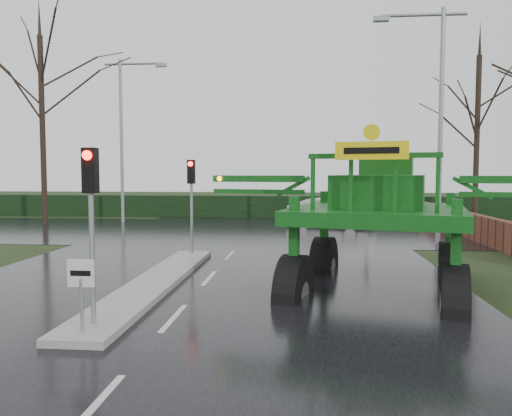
# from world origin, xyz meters

# --- Properties ---
(ground) EXTENTS (140.00, 140.00, 0.00)m
(ground) POSITION_xyz_m (0.00, 0.00, 0.00)
(ground) COLOR black
(ground) RESTS_ON ground
(road_main) EXTENTS (14.00, 80.00, 0.02)m
(road_main) POSITION_xyz_m (0.00, 10.00, 0.00)
(road_main) COLOR black
(road_main) RESTS_ON ground
(road_cross) EXTENTS (80.00, 12.00, 0.02)m
(road_cross) POSITION_xyz_m (0.00, 16.00, 0.01)
(road_cross) COLOR black
(road_cross) RESTS_ON ground
(median_island) EXTENTS (1.20, 10.00, 0.16)m
(median_island) POSITION_xyz_m (-1.30, 3.00, 0.09)
(median_island) COLOR gray
(median_island) RESTS_ON ground
(hedge_row) EXTENTS (44.00, 0.90, 1.50)m
(hedge_row) POSITION_xyz_m (0.00, 24.00, 0.75)
(hedge_row) COLOR black
(hedge_row) RESTS_ON ground
(brick_wall) EXTENTS (0.40, 20.00, 1.20)m
(brick_wall) POSITION_xyz_m (10.50, 16.00, 0.60)
(brick_wall) COLOR #592D1E
(brick_wall) RESTS_ON ground
(keep_left_sign) EXTENTS (0.50, 0.07, 1.35)m
(keep_left_sign) POSITION_xyz_m (-1.30, -1.50, 1.06)
(keep_left_sign) COLOR gray
(keep_left_sign) RESTS_ON ground
(traffic_signal_near) EXTENTS (0.26, 0.33, 3.52)m
(traffic_signal_near) POSITION_xyz_m (-1.30, -1.01, 2.59)
(traffic_signal_near) COLOR gray
(traffic_signal_near) RESTS_ON ground
(traffic_signal_mid) EXTENTS (0.26, 0.33, 3.52)m
(traffic_signal_mid) POSITION_xyz_m (-1.30, 7.49, 2.59)
(traffic_signal_mid) COLOR gray
(traffic_signal_mid) RESTS_ON ground
(traffic_signal_far) EXTENTS (0.26, 0.33, 3.52)m
(traffic_signal_far) POSITION_xyz_m (6.50, 20.01, 2.59)
(traffic_signal_far) COLOR gray
(traffic_signal_far) RESTS_ON ground
(street_light_right) EXTENTS (3.85, 0.30, 10.00)m
(street_light_right) POSITION_xyz_m (8.19, 12.00, 5.99)
(street_light_right) COLOR gray
(street_light_right) RESTS_ON ground
(street_light_left_far) EXTENTS (3.85, 0.30, 10.00)m
(street_light_left_far) POSITION_xyz_m (-8.19, 20.00, 5.99)
(street_light_left_far) COLOR gray
(street_light_left_far) RESTS_ON ground
(tree_left_far) EXTENTS (7.70, 7.70, 13.26)m
(tree_left_far) POSITION_xyz_m (-12.50, 18.00, 7.15)
(tree_left_far) COLOR black
(tree_left_far) RESTS_ON ground
(tree_right_far) EXTENTS (7.00, 7.00, 12.05)m
(tree_right_far) POSITION_xyz_m (13.00, 21.00, 6.50)
(tree_right_far) COLOR black
(tree_right_far) RESTS_ON ground
(crop_sprayer) EXTENTS (9.08, 6.65, 5.20)m
(crop_sprayer) POSITION_xyz_m (2.53, 2.46, 2.46)
(crop_sprayer) COLOR black
(crop_sprayer) RESTS_ON ground
(white_sedan) EXTENTS (5.15, 3.46, 1.61)m
(white_sedan) POSITION_xyz_m (4.30, 18.81, 0.00)
(white_sedan) COLOR silver
(white_sedan) RESTS_ON ground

